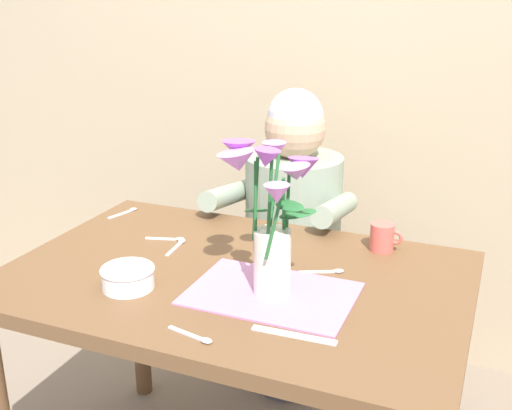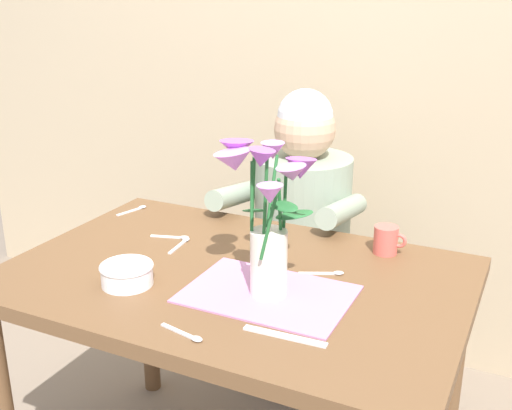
{
  "view_description": "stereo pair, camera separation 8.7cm",
  "coord_description": "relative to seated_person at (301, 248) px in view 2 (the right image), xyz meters",
  "views": [
    {
      "loc": [
        0.62,
        -1.35,
        1.45
      ],
      "look_at": [
        0.04,
        0.05,
        0.92
      ],
      "focal_mm": 43.69,
      "sensor_mm": 36.0,
      "label": 1
    },
    {
      "loc": [
        0.7,
        -1.31,
        1.45
      ],
      "look_at": [
        0.04,
        0.05,
        0.92
      ],
      "focal_mm": 43.69,
      "sensor_mm": 36.0,
      "label": 2
    }
  ],
  "objects": [
    {
      "name": "spoon_3",
      "position": [
        0.28,
        -0.52,
        0.18
      ],
      "size": [
        0.11,
        0.06,
        0.01
      ],
      "color": "silver",
      "rests_on": "dining_table"
    },
    {
      "name": "flower_vase",
      "position": [
        0.18,
        -0.69,
        0.39
      ],
      "size": [
        0.26,
        0.25,
        0.38
      ],
      "color": "silver",
      "rests_on": "dining_table"
    },
    {
      "name": "seated_person",
      "position": [
        0.0,
        0.0,
        0.0
      ],
      "size": [
        0.45,
        0.47,
        1.14
      ],
      "rotation": [
        0.0,
        0.0,
        0.02
      ],
      "color": "#4C4C56",
      "rests_on": "ground_plane"
    },
    {
      "name": "dinner_knife",
      "position": [
        0.3,
        -0.85,
        0.18
      ],
      "size": [
        0.19,
        0.03,
        0.0
      ],
      "primitive_type": "cube",
      "rotation": [
        0.0,
        0.0,
        0.04
      ],
      "color": "silver",
      "rests_on": "dining_table"
    },
    {
      "name": "spoon_1",
      "position": [
        -0.22,
        -0.48,
        0.18
      ],
      "size": [
        0.12,
        0.05,
        0.01
      ],
      "color": "silver",
      "rests_on": "dining_table"
    },
    {
      "name": "spoon_0",
      "position": [
        0.11,
        -0.94,
        0.18
      ],
      "size": [
        0.12,
        0.04,
        0.01
      ],
      "color": "silver",
      "rests_on": "dining_table"
    },
    {
      "name": "spoon_4",
      "position": [
        -0.47,
        -0.32,
        0.18
      ],
      "size": [
        0.05,
        0.12,
        0.01
      ],
      "color": "silver",
      "rests_on": "dining_table"
    },
    {
      "name": "ceramic_bowl",
      "position": [
        -0.16,
        -0.79,
        0.21
      ],
      "size": [
        0.14,
        0.14,
        0.06
      ],
      "color": "white",
      "rests_on": "dining_table"
    },
    {
      "name": "striped_placemat",
      "position": [
        0.18,
        -0.69,
        0.18
      ],
      "size": [
        0.4,
        0.28,
        0.0
      ],
      "primitive_type": "cube",
      "color": "#B275A3",
      "rests_on": "dining_table"
    },
    {
      "name": "wood_panel_backdrop",
      "position": [
        0.05,
        0.43,
        0.69
      ],
      "size": [
        4.0,
        0.1,
        2.5
      ],
      "primitive_type": "cube",
      "color": "tan",
      "rests_on": "ground_plane"
    },
    {
      "name": "spoon_2",
      "position": [
        -0.18,
        -0.51,
        0.18
      ],
      "size": [
        0.03,
        0.12,
        0.01
      ],
      "color": "silver",
      "rests_on": "dining_table"
    },
    {
      "name": "dining_table",
      "position": [
        0.05,
        -0.62,
        0.08
      ],
      "size": [
        1.2,
        0.8,
        0.74
      ],
      "color": "brown",
      "rests_on": "ground_plane"
    },
    {
      "name": "tea_cup",
      "position": [
        0.38,
        -0.31,
        0.22
      ],
      "size": [
        0.09,
        0.07,
        0.08
      ],
      "color": "#CC564C",
      "rests_on": "dining_table"
    }
  ]
}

